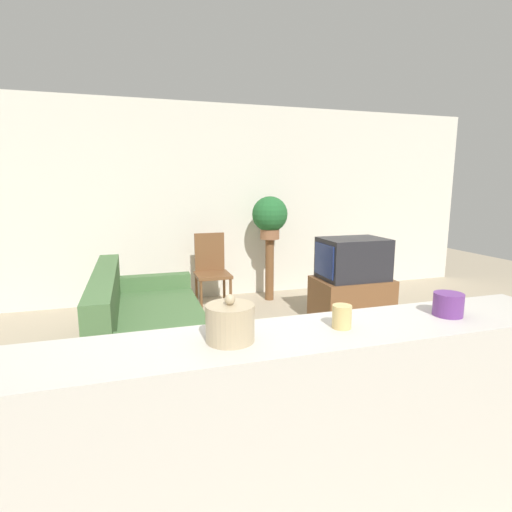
% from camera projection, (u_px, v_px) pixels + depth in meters
% --- Properties ---
extents(ground_plane, '(14.00, 14.00, 0.00)m').
position_uv_depth(ground_plane, '(262.00, 441.00, 2.53)').
color(ground_plane, tan).
extents(wall_back, '(9.00, 0.06, 2.70)m').
position_uv_depth(wall_back, '(185.00, 203.00, 5.52)').
color(wall_back, beige).
rests_on(wall_back, ground_plane).
extents(couch, '(0.98, 2.01, 0.83)m').
position_uv_depth(couch, '(146.00, 328.00, 3.75)').
color(couch, '#476B3D').
rests_on(couch, ground_plane).
extents(tv_stand, '(0.84, 0.59, 0.54)m').
position_uv_depth(tv_stand, '(351.00, 301.00, 4.62)').
color(tv_stand, brown).
rests_on(tv_stand, ground_plane).
extents(television, '(0.73, 0.53, 0.46)m').
position_uv_depth(television, '(352.00, 259.00, 4.52)').
color(television, '#232328').
rests_on(television, tv_stand).
extents(wooden_chair, '(0.44, 0.44, 0.97)m').
position_uv_depth(wooden_chair, '(211.00, 267.00, 5.25)').
color(wooden_chair, brown).
rests_on(wooden_chair, ground_plane).
extents(plant_stand, '(0.12, 0.12, 0.86)m').
position_uv_depth(plant_stand, '(270.00, 270.00, 5.58)').
color(plant_stand, brown).
rests_on(plant_stand, ground_plane).
extents(potted_plant, '(0.49, 0.49, 0.59)m').
position_uv_depth(potted_plant, '(270.00, 216.00, 5.45)').
color(potted_plant, '#8E5B3D').
rests_on(potted_plant, plant_stand).
extents(foreground_counter, '(2.63, 0.44, 0.98)m').
position_uv_depth(foreground_counter, '(308.00, 434.00, 1.81)').
color(foreground_counter, beige).
rests_on(foreground_counter, ground_plane).
extents(decorative_bowl, '(0.20, 0.20, 0.19)m').
position_uv_depth(decorative_bowl, '(230.00, 323.00, 1.61)').
color(decorative_bowl, tan).
rests_on(decorative_bowl, foreground_counter).
extents(candle_jar, '(0.09, 0.09, 0.10)m').
position_uv_depth(candle_jar, '(342.00, 317.00, 1.76)').
color(candle_jar, tan).
rests_on(candle_jar, foreground_counter).
extents(coffee_tin, '(0.14, 0.14, 0.11)m').
position_uv_depth(coffee_tin, '(448.00, 304.00, 1.92)').
color(coffee_tin, '#66337F').
rests_on(coffee_tin, foreground_counter).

